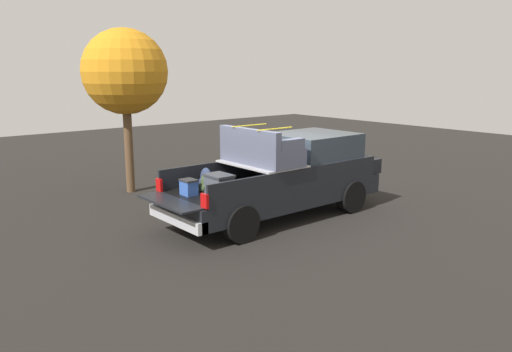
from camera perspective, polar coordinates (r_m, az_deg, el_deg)
The scene contains 4 objects.
ground_plane at distance 12.27m, azimuth 2.16°, elevation -4.65°, with size 40.00×40.00×0.00m, color black.
pickup_truck at distance 12.27m, azimuth 3.49°, elevation 0.08°, with size 6.05×2.06×2.23m.
tree_background at distance 14.79m, azimuth -14.58°, elevation 11.25°, with size 2.38×2.38×4.63m.
trash_can at distance 16.58m, azimuth 5.09°, elevation 1.48°, with size 0.60×0.60×0.98m.
Camera 1 is at (-7.88, -8.72, 3.53)m, focal length 35.46 mm.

